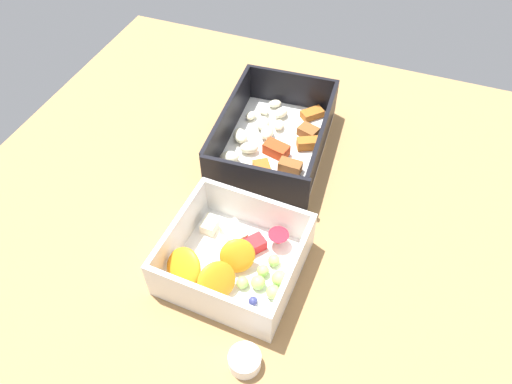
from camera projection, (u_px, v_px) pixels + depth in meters
The scene contains 4 objects.
table_surface at pixel (249, 215), 64.10cm from camera, with size 80.00×80.00×2.00cm, color #9E7547.
pasta_container at pixel (273, 138), 69.82cm from camera, with size 22.60×16.13×6.46cm.
fruit_bowl at pixel (233, 260), 55.79cm from camera, with size 15.10×15.82×5.87cm.
paper_cup_liner at pixel (245, 360), 49.07cm from camera, with size 3.45×3.45×1.86cm, color white.
Camera 1 is at (36.79, 14.81, 51.46)cm, focal length 33.15 mm.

